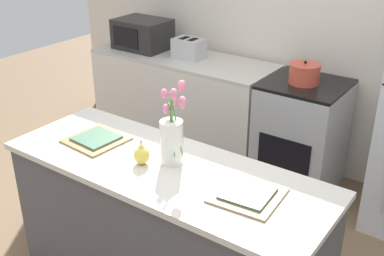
# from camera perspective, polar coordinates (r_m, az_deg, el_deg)

# --- Properties ---
(back_wall) EXTENTS (5.20, 0.08, 2.70)m
(back_wall) POSITION_cam_1_polar(r_m,az_deg,el_deg) (4.02, 15.00, 13.08)
(back_wall) COLOR silver
(back_wall) RESTS_ON ground_plane
(kitchen_island) EXTENTS (1.80, 0.66, 0.90)m
(kitchen_island) POSITION_cam_1_polar(r_m,az_deg,el_deg) (2.76, -3.08, -12.56)
(kitchen_island) COLOR #4C4C51
(kitchen_island) RESTS_ON ground_plane
(back_counter) EXTENTS (1.68, 0.60, 0.90)m
(back_counter) POSITION_cam_1_polar(r_m,az_deg,el_deg) (4.43, -1.07, 2.86)
(back_counter) COLOR silver
(back_counter) RESTS_ON ground_plane
(stove_range) EXTENTS (0.60, 0.61, 0.90)m
(stove_range) POSITION_cam_1_polar(r_m,az_deg,el_deg) (3.92, 12.73, -0.98)
(stove_range) COLOR #B2B5B7
(stove_range) RESTS_ON ground_plane
(flower_vase) EXTENTS (0.16, 0.15, 0.45)m
(flower_vase) POSITION_cam_1_polar(r_m,az_deg,el_deg) (2.47, -2.37, -0.90)
(flower_vase) COLOR silver
(flower_vase) RESTS_ON kitchen_island
(pear_figurine) EXTENTS (0.08, 0.08, 0.14)m
(pear_figurine) POSITION_cam_1_polar(r_m,az_deg,el_deg) (2.51, -5.99, -3.14)
(pear_figurine) COLOR #E5CC4C
(pear_figurine) RESTS_ON kitchen_island
(plate_setting_left) EXTENTS (0.32, 0.32, 0.02)m
(plate_setting_left) POSITION_cam_1_polar(r_m,az_deg,el_deg) (2.81, -11.23, -1.28)
(plate_setting_left) COLOR olive
(plate_setting_left) RESTS_ON kitchen_island
(plate_setting_right) EXTENTS (0.32, 0.32, 0.02)m
(plate_setting_right) POSITION_cam_1_polar(r_m,az_deg,el_deg) (2.27, 6.64, -7.80)
(plate_setting_right) COLOR olive
(plate_setting_right) RESTS_ON kitchen_island
(toaster) EXTENTS (0.28, 0.18, 0.17)m
(toaster) POSITION_cam_1_polar(r_m,az_deg,el_deg) (4.22, -0.39, 9.42)
(toaster) COLOR #B7BABC
(toaster) RESTS_ON back_counter
(cooking_pot) EXTENTS (0.24, 0.24, 0.18)m
(cooking_pot) POSITION_cam_1_polar(r_m,az_deg,el_deg) (3.70, 13.17, 6.32)
(cooking_pot) COLOR #CC4C38
(cooking_pot) RESTS_ON stove_range
(microwave) EXTENTS (0.48, 0.37, 0.27)m
(microwave) POSITION_cam_1_polar(r_m,az_deg,el_deg) (4.52, -5.89, 11.03)
(microwave) COLOR black
(microwave) RESTS_ON back_counter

